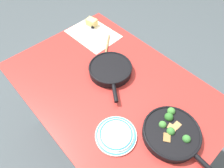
{
  "coord_description": "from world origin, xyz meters",
  "views": [
    {
      "loc": [
        0.55,
        -0.5,
        1.75
      ],
      "look_at": [
        0.0,
        0.0,
        0.79
      ],
      "focal_mm": 32.0,
      "sensor_mm": 36.0,
      "label": 1
    }
  ],
  "objects_px": {
    "skillet_eggs": "(110,69)",
    "wooden_spoon": "(105,56)",
    "cheese_block": "(92,22)",
    "dinner_plate_stack": "(116,135)",
    "grater_knife": "(92,30)",
    "skillet_broccoli": "(172,133)"
  },
  "relations": [
    {
      "from": "skillet_eggs",
      "to": "wooden_spoon",
      "type": "distance_m",
      "value": 0.15
    },
    {
      "from": "cheese_block",
      "to": "dinner_plate_stack",
      "type": "bearing_deg",
      "value": -31.5
    },
    {
      "from": "dinner_plate_stack",
      "to": "grater_knife",
      "type": "bearing_deg",
      "value": 148.99
    },
    {
      "from": "wooden_spoon",
      "to": "cheese_block",
      "type": "xyz_separation_m",
      "value": [
        -0.34,
        0.16,
        0.02
      ]
    },
    {
      "from": "grater_knife",
      "to": "dinner_plate_stack",
      "type": "distance_m",
      "value": 0.89
    },
    {
      "from": "skillet_eggs",
      "to": "grater_knife",
      "type": "height_order",
      "value": "skillet_eggs"
    },
    {
      "from": "wooden_spoon",
      "to": "cheese_block",
      "type": "height_order",
      "value": "cheese_block"
    },
    {
      "from": "skillet_eggs",
      "to": "grater_knife",
      "type": "xyz_separation_m",
      "value": [
        -0.42,
        0.18,
        -0.02
      ]
    },
    {
      "from": "skillet_broccoli",
      "to": "skillet_eggs",
      "type": "bearing_deg",
      "value": 177.5
    },
    {
      "from": "wooden_spoon",
      "to": "skillet_eggs",
      "type": "bearing_deg",
      "value": 20.5
    },
    {
      "from": "grater_knife",
      "to": "wooden_spoon",
      "type": "bearing_deg",
      "value": 27.02
    },
    {
      "from": "skillet_broccoli",
      "to": "wooden_spoon",
      "type": "height_order",
      "value": "skillet_broccoli"
    },
    {
      "from": "skillet_eggs",
      "to": "dinner_plate_stack",
      "type": "bearing_deg",
      "value": -3.88
    },
    {
      "from": "skillet_broccoli",
      "to": "dinner_plate_stack",
      "type": "xyz_separation_m",
      "value": [
        -0.19,
        -0.21,
        -0.02
      ]
    },
    {
      "from": "skillet_broccoli",
      "to": "grater_knife",
      "type": "height_order",
      "value": "skillet_broccoli"
    },
    {
      "from": "skillet_eggs",
      "to": "wooden_spoon",
      "type": "xyz_separation_m",
      "value": [
        -0.13,
        0.07,
        -0.02
      ]
    },
    {
      "from": "skillet_eggs",
      "to": "wooden_spoon",
      "type": "relative_size",
      "value": 1.25
    },
    {
      "from": "skillet_eggs",
      "to": "cheese_block",
      "type": "bearing_deg",
      "value": -171.09
    },
    {
      "from": "grater_knife",
      "to": "dinner_plate_stack",
      "type": "height_order",
      "value": "dinner_plate_stack"
    },
    {
      "from": "skillet_broccoli",
      "to": "skillet_eggs",
      "type": "distance_m",
      "value": 0.53
    },
    {
      "from": "skillet_broccoli",
      "to": "wooden_spoon",
      "type": "relative_size",
      "value": 1.46
    },
    {
      "from": "skillet_broccoli",
      "to": "cheese_block",
      "type": "distance_m",
      "value": 1.04
    }
  ]
}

